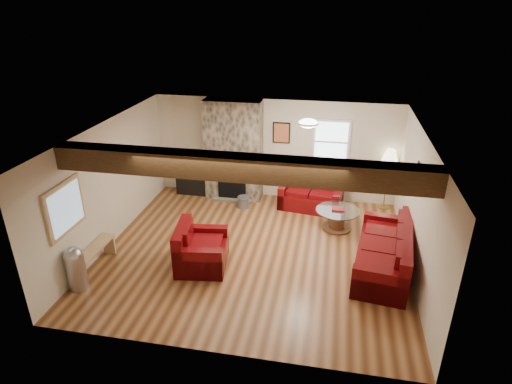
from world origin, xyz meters
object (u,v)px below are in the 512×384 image
loveseat (311,193)px  television (195,168)px  floor_lamp (390,159)px  tv_cabinet (196,184)px  armchair_red (202,246)px  coffee_table (337,219)px  sofa_three (384,249)px

loveseat → television: (-3.01, 0.30, 0.31)m
floor_lamp → tv_cabinet: bearing=-179.8°
loveseat → tv_cabinet: 3.03m
loveseat → television: television is taller
loveseat → television: 3.04m
armchair_red → coffee_table: (2.50, 1.92, -0.19)m
coffee_table → floor_lamp: (1.11, 1.27, 1.04)m
sofa_three → floor_lamp: size_ratio=1.48×
floor_lamp → armchair_red: bearing=-138.5°
loveseat → television: bearing=-177.3°
sofa_three → loveseat: (-1.51, 2.35, -0.04)m
armchair_red → coffee_table: bearing=-60.3°
floor_lamp → coffee_table: bearing=-131.1°
sofa_three → coffee_table: 1.66m
coffee_table → armchair_red: bearing=-142.5°
coffee_table → television: bearing=161.1°
sofa_three → television: television is taller
television → sofa_three: bearing=-30.5°
armchair_red → television: size_ratio=1.39×
sofa_three → television: bearing=-112.9°
coffee_table → floor_lamp: 1.98m
television → armchair_red: bearing=-70.1°
television → coffee_table: bearing=-18.9°
tv_cabinet → armchair_red: bearing=-70.1°
coffee_table → television: 3.89m
armchair_red → tv_cabinet: 3.38m
loveseat → floor_lamp: size_ratio=0.98×
coffee_table → floor_lamp: size_ratio=0.64×
armchair_red → coffee_table: 3.16m
coffee_table → television: (-3.65, 1.25, 0.46)m
armchair_red → floor_lamp: bearing=-56.4°
armchair_red → tv_cabinet: size_ratio=1.07×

